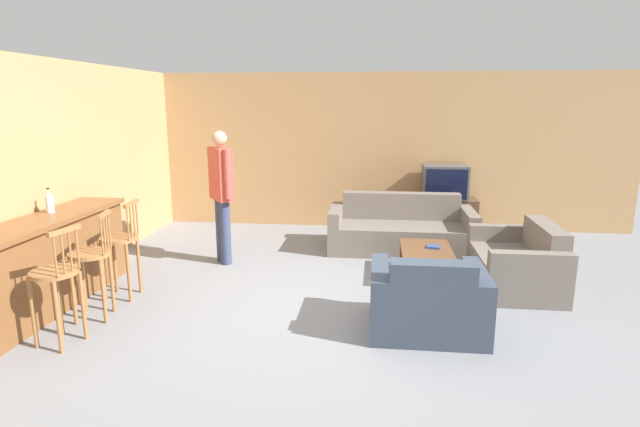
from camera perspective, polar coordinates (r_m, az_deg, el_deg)
ground_plane at (r=5.23m, az=0.48°, el=-11.16°), size 24.00×24.00×0.00m
wall_back at (r=8.54m, az=3.16°, el=7.11°), size 9.40×0.08×2.60m
wall_left at (r=7.20m, az=-24.53°, el=5.00°), size 0.08×8.72×2.60m
bar_counter at (r=5.76m, az=-29.74°, el=-5.51°), size 0.55×2.69×0.96m
bar_chair_near at (r=4.94m, az=-27.91°, el=-6.90°), size 0.47×0.47×1.08m
bar_chair_mid at (r=5.38m, az=-24.61°, el=-5.05°), size 0.47×0.47×1.08m
bar_chair_far at (r=5.84m, az=-21.81°, el=-3.46°), size 0.42×0.42×1.08m
couch_far at (r=7.37m, az=9.23°, el=-1.96°), size 2.06×0.93×0.79m
armchair_near at (r=4.82m, az=12.18°, el=-9.94°), size 1.06×0.88×0.77m
loveseat_right at (r=6.24m, az=21.74°, el=-5.39°), size 0.85×1.34×0.76m
coffee_table at (r=6.21m, az=12.06°, el=-4.46°), size 0.61×0.96×0.37m
tv_unit at (r=8.41m, az=13.85°, el=-0.28°), size 1.05×0.48×0.59m
tv at (r=8.30m, az=14.06°, el=3.52°), size 0.71×0.50×0.54m
bottle at (r=6.04m, az=-28.53°, el=1.22°), size 0.08×0.08×0.27m
book_on_table at (r=6.26m, az=12.84°, el=-3.73°), size 0.18×0.17×0.02m
person_by_window at (r=6.65m, az=-11.20°, el=2.69°), size 0.42×0.50×1.76m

